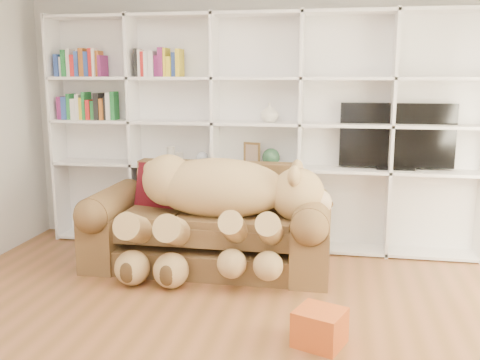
% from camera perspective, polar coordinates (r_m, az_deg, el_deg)
% --- Properties ---
extents(floor, '(5.00, 5.00, 0.00)m').
position_cam_1_polar(floor, '(3.64, -3.93, -18.26)').
color(floor, brown).
rests_on(floor, ground).
extents(wall_back, '(5.00, 0.02, 2.70)m').
position_cam_1_polar(wall_back, '(5.64, 2.17, 6.73)').
color(wall_back, silver).
rests_on(wall_back, floor).
extents(bookshelf, '(4.43, 0.35, 2.40)m').
position_cam_1_polar(bookshelf, '(5.55, -0.51, 6.21)').
color(bookshelf, white).
rests_on(bookshelf, floor).
extents(sofa, '(2.24, 0.97, 0.94)m').
position_cam_1_polar(sofa, '(5.08, -3.23, -5.20)').
color(sofa, brown).
rests_on(sofa, floor).
extents(teddy_bear, '(1.84, 0.97, 1.06)m').
position_cam_1_polar(teddy_bear, '(4.79, -2.39, -2.25)').
color(teddy_bear, tan).
rests_on(teddy_bear, sofa).
extents(throw_pillow, '(0.50, 0.35, 0.47)m').
position_cam_1_polar(throw_pillow, '(5.29, -8.56, -0.74)').
color(throw_pillow, '#500D12').
rests_on(throw_pillow, sofa).
extents(gift_box, '(0.39, 0.38, 0.25)m').
position_cam_1_polar(gift_box, '(3.75, 8.50, -15.29)').
color(gift_box, '#BD4D19').
rests_on(gift_box, floor).
extents(tv, '(1.10, 0.18, 0.65)m').
position_cam_1_polar(tv, '(5.48, 16.37, 4.45)').
color(tv, black).
rests_on(tv, bookshelf).
extents(picture_frame, '(0.18, 0.08, 0.23)m').
position_cam_1_polar(picture_frame, '(5.50, 1.28, 2.85)').
color(picture_frame, brown).
rests_on(picture_frame, bookshelf).
extents(green_vase, '(0.18, 0.18, 0.18)m').
position_cam_1_polar(green_vase, '(5.47, 3.33, 2.44)').
color(green_vase, '#295135').
rests_on(green_vase, bookshelf).
extents(figurine_tall, '(0.11, 0.11, 0.18)m').
position_cam_1_polar(figurine_tall, '(5.70, -7.37, 2.68)').
color(figurine_tall, beige).
rests_on(figurine_tall, bookshelf).
extents(figurine_short, '(0.07, 0.07, 0.12)m').
position_cam_1_polar(figurine_short, '(5.68, -6.45, 2.38)').
color(figurine_short, beige).
rests_on(figurine_short, bookshelf).
extents(snow_globe, '(0.13, 0.13, 0.13)m').
position_cam_1_polar(snow_globe, '(5.61, -4.05, 2.41)').
color(snow_globe, silver).
rests_on(snow_globe, bookshelf).
extents(shelf_vase, '(0.24, 0.24, 0.19)m').
position_cam_1_polar(shelf_vase, '(5.43, 3.17, 7.20)').
color(shelf_vase, beige).
rests_on(shelf_vase, bookshelf).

